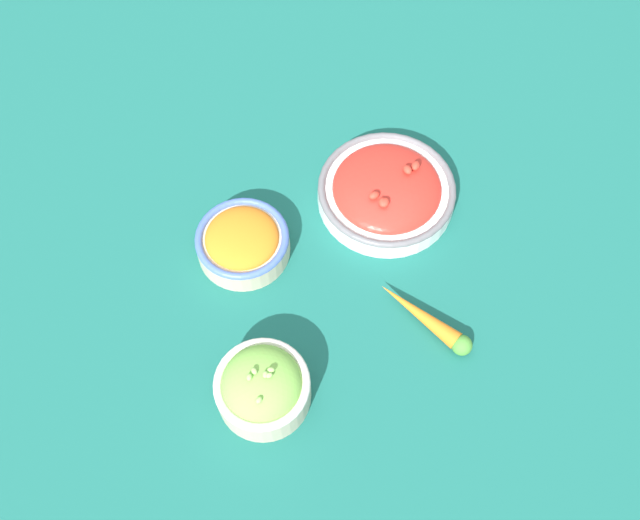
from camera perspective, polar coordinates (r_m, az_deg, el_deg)
ground_plane at (r=1.10m, az=0.00°, el=-0.74°), size 3.00×3.00×0.00m
bowl_carrots at (r=1.10m, az=-6.21°, el=1.49°), size 0.14×0.14×0.06m
bowl_cherry_tomatoes at (r=1.15m, az=5.35°, el=5.54°), size 0.22×0.22×0.07m
bowl_lettuce at (r=0.99m, az=-4.62°, el=-10.08°), size 0.13×0.13×0.09m
loose_carrot at (r=1.06m, az=8.58°, el=-4.75°), size 0.12×0.13×0.03m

